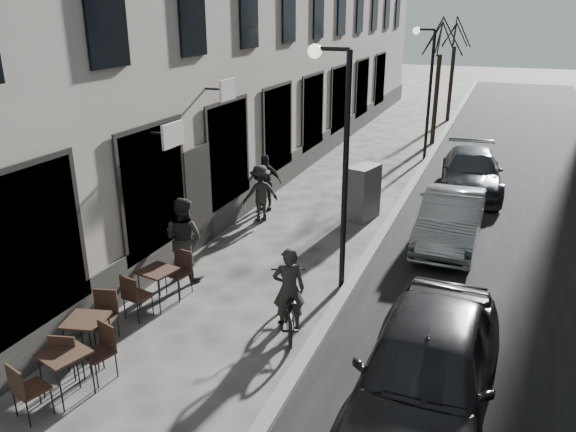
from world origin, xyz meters
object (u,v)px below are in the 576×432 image
Objects in this scene: streetlamp_near at (338,144)px; bistro_set_b at (88,335)px; streetlamp_far at (426,79)px; pedestrian_mid at (260,193)px; tree_far at (456,31)px; car_mid at (451,219)px; bistro_set_c at (159,284)px; pedestrian_far at (265,182)px; pedestrian_near at (184,238)px; bistro_set_a at (66,370)px; tree_near at (442,36)px; car_far at (471,172)px; utility_cabinet at (364,193)px; car_near at (426,369)px; bicycle at (289,304)px.

bistro_set_b is (-3.10, -4.23, -2.67)m from streetlamp_near.
streetlamp_near is at bearing -90.00° from streetlamp_far.
tree_far is at bearing -143.07° from pedestrian_mid.
car_mid is at bearing -83.49° from tree_far.
bistro_set_c is (-3.13, -23.16, -4.18)m from tree_far.
pedestrian_far reaches higher than car_mid.
tree_far is 3.51× the size of pedestrian_mid.
pedestrian_near is at bearing 78.30° from bistro_set_b.
pedestrian_far is at bearing 172.94° from car_mid.
bistro_set_a is at bearing 49.94° from pedestrian_mid.
tree_near is 12.50m from car_mid.
car_mid is 0.88× the size of car_far.
pedestrian_far is 5.57m from car_mid.
bistro_set_b is at bearing -99.38° from tree_near.
streetlamp_far is 2.70× the size of pedestrian_near.
tree_far reaches higher than bistro_set_a.
tree_far is 17.70m from pedestrian_far.
utility_cabinet is 8.45m from car_near.
tree_far reaches higher than car_near.
pedestrian_near reaches higher than pedestrian_far.
pedestrian_mid is 0.96× the size of pedestrian_far.
car_near is at bearing 32.98° from bistro_set_a.
bicycle is (2.79, 0.13, 0.02)m from bistro_set_c.
bistro_set_c is (-3.06, -2.16, -2.68)m from streetlamp_near.
streetlamp_near and streetlamp_far have the same top height.
pedestrian_far is at bearing 78.14° from bistro_set_b.
car_near reaches higher than car_mid.
bistro_set_b is (-3.10, -16.23, -2.67)m from streetlamp_far.
pedestrian_mid is at bearing 101.82° from bistro_set_c.
pedestrian_mid reaches higher than bistro_set_a.
tree_far is at bearing 60.15° from pedestrian_far.
tree_far is 3.02× the size of pedestrian_near.
bistro_set_b is 1.01× the size of bistro_set_c.
pedestrian_near is 1.11× the size of pedestrian_far.
tree_near is at bearing -148.05° from pedestrian_mid.
tree_far is at bearing -113.37° from bicycle.
car_mid is (5.19, 7.56, 0.18)m from bistro_set_b.
streetlamp_far reaches higher than car_far.
streetlamp_near is at bearing 45.97° from bistro_set_c.
car_near is at bearing 128.05° from bicycle.
pedestrian_near reaches higher than car_mid.
bistro_set_a is at bearing -161.61° from car_near.
tree_near is 3.36× the size of pedestrian_far.
pedestrian_mid is (-0.10, 5.30, 0.33)m from bistro_set_c.
tree_near is at bearing -90.00° from tree_far.
pedestrian_far is at bearing -116.43° from pedestrian_mid.
utility_cabinet is at bearing 158.80° from car_mid.
tree_far is 18.55m from pedestrian_mid.
tree_far is 3.43× the size of bistro_set_b.
utility_cabinet reaches higher than car_far.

